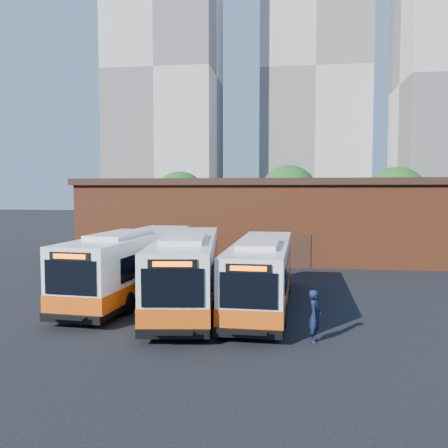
# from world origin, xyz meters

# --- Properties ---
(ground) EXTENTS (220.00, 220.00, 0.00)m
(ground) POSITION_xyz_m (0.00, 0.00, 0.00)
(ground) COLOR black
(bus_west) EXTENTS (3.61, 12.89, 3.47)m
(bus_west) POSITION_xyz_m (-5.92, 3.68, 1.58)
(bus_west) COLOR white
(bus_west) RESTS_ON ground
(bus_midwest) EXTENTS (4.23, 12.95, 3.48)m
(bus_midwest) POSITION_xyz_m (-2.75, 2.28, 1.58)
(bus_midwest) COLOR white
(bus_midwest) RESTS_ON ground
(bus_mideast) EXTENTS (2.79, 12.06, 3.27)m
(bus_mideast) POSITION_xyz_m (0.81, 2.45, 1.48)
(bus_mideast) COLOR white
(bus_mideast) RESTS_ON ground
(transit_worker) EXTENTS (0.60, 0.78, 1.91)m
(transit_worker) POSITION_xyz_m (3.02, -2.58, 0.95)
(transit_worker) COLOR black
(transit_worker) RESTS_ON ground
(depot_building) EXTENTS (28.60, 12.60, 6.40)m
(depot_building) POSITION_xyz_m (0.00, 20.00, 3.26)
(depot_building) COLOR brown
(depot_building) RESTS_ON ground
(tree_west) EXTENTS (6.00, 6.00, 7.65)m
(tree_west) POSITION_xyz_m (-10.00, 32.00, 4.64)
(tree_west) COLOR #382314
(tree_west) RESTS_ON ground
(tree_mid) EXTENTS (6.56, 6.56, 8.36)m
(tree_mid) POSITION_xyz_m (2.00, 34.00, 5.08)
(tree_mid) COLOR #382314
(tree_mid) RESTS_ON ground
(tree_east) EXTENTS (6.24, 6.24, 7.96)m
(tree_east) POSITION_xyz_m (13.00, 31.00, 4.83)
(tree_east) COLOR #382314
(tree_east) RESTS_ON ground
(tower_left) EXTENTS (20.00, 18.00, 56.20)m
(tower_left) POSITION_xyz_m (-22.00, 72.00, 27.84)
(tower_left) COLOR beige
(tower_left) RESTS_ON ground
(tower_center) EXTENTS (22.00, 20.00, 61.20)m
(tower_center) POSITION_xyz_m (7.00, 86.00, 30.34)
(tower_center) COLOR #B5B0A5
(tower_center) RESTS_ON ground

